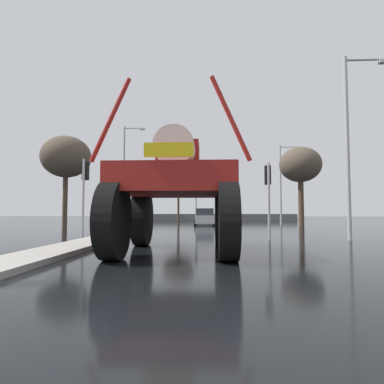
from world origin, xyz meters
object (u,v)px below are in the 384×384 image
bare_tree_left (66,157)px  bare_tree_far_center (178,172)px  oversize_sprayer (177,191)px  traffic_signal_far_left (196,194)px  streetlight_far_right (282,180)px  bare_tree_right (300,165)px  traffic_signal_near_right (268,184)px  traffic_signal_near_left (85,181)px  sedan_ahead (205,217)px  streetlight_far_left (125,170)px  streetlight_near_right (351,137)px

bare_tree_left → bare_tree_far_center: bearing=70.8°
oversize_sprayer → traffic_signal_far_left: bearing=0.5°
oversize_sprayer → bare_tree_far_center: bare_tree_far_center is taller
streetlight_far_right → bare_tree_right: 4.60m
traffic_signal_near_right → traffic_signal_far_left: size_ratio=0.87×
traffic_signal_near_left → bare_tree_right: 18.46m
oversize_sprayer → traffic_signal_near_left: (-4.64, 4.40, 0.77)m
oversize_sprayer → bare_tree_right: 19.36m
traffic_signal_near_right → traffic_signal_far_left: traffic_signal_far_left is taller
oversize_sprayer → sedan_ahead: 20.11m
traffic_signal_near_left → traffic_signal_near_right: (8.25, 0.00, -0.18)m
sedan_ahead → bare_tree_right: size_ratio=0.63×
sedan_ahead → traffic_signal_near_left: size_ratio=1.13×
bare_tree_far_center → bare_tree_right: bearing=-52.5°
traffic_signal_near_left → bare_tree_far_center: size_ratio=0.45×
streetlight_far_left → streetlight_far_right: streetlight_far_left is taller
sedan_ahead → bare_tree_right: (7.92, -2.99, 4.32)m
traffic_signal_far_left → streetlight_far_right: size_ratio=0.51×
streetlight_far_right → bare_tree_left: 19.44m
traffic_signal_far_left → bare_tree_far_center: bearing=103.5°
sedan_ahead → streetlight_far_right: (7.39, 1.51, 3.53)m
oversize_sprayer → streetlight_far_left: size_ratio=0.62×
bare_tree_far_center → traffic_signal_near_left: bearing=-93.6°
traffic_signal_near_right → streetlight_far_right: streetlight_far_right is taller
streetlight_far_right → bare_tree_left: size_ratio=1.12×
traffic_signal_near_left → bare_tree_right: size_ratio=0.55×
oversize_sprayer → streetlight_far_right: bearing=-20.4°
traffic_signal_near_right → streetlight_far_right: (4.42, 17.18, 1.78)m
traffic_signal_far_left → bare_tree_left: bearing=-141.5°
streetlight_far_right → bare_tree_right: streetlight_far_right is taller
sedan_ahead → streetlight_near_right: bearing=-157.4°
traffic_signal_far_left → streetlight_far_left: (-6.62, -0.63, 2.26)m
oversize_sprayer → streetlight_near_right: (7.23, 4.37, 2.66)m
bare_tree_far_center → streetlight_far_left: bearing=-107.8°
streetlight_near_right → bare_tree_far_center: 29.54m
bare_tree_far_center → streetlight_far_right: bearing=-43.7°
streetlight_near_right → streetlight_far_left: size_ratio=0.88×
streetlight_near_right → bare_tree_left: 18.91m
streetlight_far_left → bare_tree_left: 7.28m
traffic_signal_far_left → streetlight_far_left: size_ratio=0.42×
bare_tree_far_center → sedan_ahead: bearing=-73.5°
oversize_sprayer → traffic_signal_near_right: (3.61, 4.41, 0.58)m
traffic_signal_far_left → bare_tree_far_center: 12.29m
bare_tree_left → bare_tree_far_center: 19.99m
oversize_sprayer → bare_tree_right: (8.56, 17.08, 3.16)m
oversize_sprayer → bare_tree_far_center: bearing=5.2°
streetlight_far_right → streetlight_far_left: bearing=-173.8°
bare_tree_right → bare_tree_far_center: (-11.48, 14.97, 1.29)m
traffic_signal_near_right → bare_tree_right: bare_tree_right is taller
streetlight_near_right → streetlight_far_right: size_ratio=1.07×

